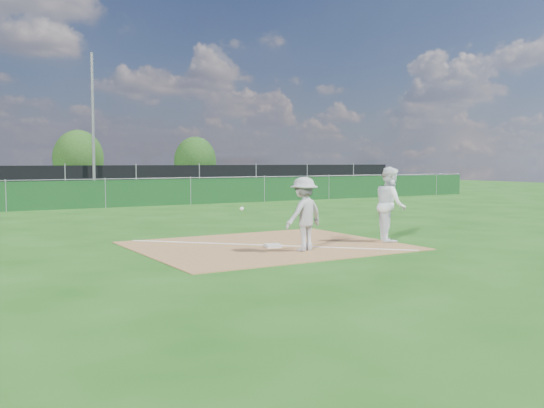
# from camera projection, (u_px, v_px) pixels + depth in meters

# --- Properties ---
(ground) EXTENTS (90.00, 90.00, 0.00)m
(ground) POSITION_uv_depth(u_px,v_px,m) (143.00, 217.00, 22.10)
(ground) COLOR #184B10
(ground) RESTS_ON ground
(infield_dirt) EXTENTS (6.00, 5.00, 0.02)m
(infield_dirt) POSITION_uv_depth(u_px,v_px,m) (267.00, 246.00, 14.39)
(infield_dirt) COLOR olive
(infield_dirt) RESTS_ON ground
(foul_line) EXTENTS (5.01, 5.01, 0.01)m
(foul_line) POSITION_uv_depth(u_px,v_px,m) (267.00, 245.00, 14.39)
(foul_line) COLOR white
(foul_line) RESTS_ON infield_dirt
(green_fence) EXTENTS (44.00, 0.05, 1.20)m
(green_fence) POSITION_uv_depth(u_px,v_px,m) (105.00, 194.00, 26.35)
(green_fence) COLOR #0F3A16
(green_fence) RESTS_ON ground
(black_fence) EXTENTS (46.00, 0.04, 1.80)m
(black_fence) POSITION_uv_depth(u_px,v_px,m) (65.00, 182.00, 33.19)
(black_fence) COLOR black
(black_fence) RESTS_ON ground
(parking_lot) EXTENTS (46.00, 9.00, 0.01)m
(parking_lot) POSITION_uv_depth(u_px,v_px,m) (48.00, 194.00, 37.54)
(parking_lot) COLOR black
(parking_lot) RESTS_ON ground
(light_pole) EXTENTS (0.16, 0.16, 8.00)m
(light_pole) POSITION_uv_depth(u_px,v_px,m) (93.00, 126.00, 33.48)
(light_pole) COLOR slate
(light_pole) RESTS_ON ground
(first_base) EXTENTS (0.42, 0.42, 0.07)m
(first_base) POSITION_uv_depth(u_px,v_px,m) (273.00, 246.00, 14.06)
(first_base) COLOR silver
(first_base) RESTS_ON infield_dirt
(play_at_first) EXTENTS (2.24, 0.87, 1.64)m
(play_at_first) POSITION_uv_depth(u_px,v_px,m) (304.00, 214.00, 13.47)
(play_at_first) COLOR #B5B5B8
(play_at_first) RESTS_ON infield_dirt
(runner) EXTENTS (1.07, 1.15, 1.88)m
(runner) POSITION_uv_depth(u_px,v_px,m) (390.00, 204.00, 15.16)
(runner) COLOR white
(runner) RESTS_ON ground
(car_mid) EXTENTS (5.36, 3.31, 1.67)m
(car_mid) POSITION_uv_depth(u_px,v_px,m) (24.00, 181.00, 35.70)
(car_mid) COLOR black
(car_mid) RESTS_ON parking_lot
(car_right) EXTENTS (5.07, 2.17, 1.46)m
(car_right) POSITION_uv_depth(u_px,v_px,m) (96.00, 181.00, 39.31)
(car_right) COLOR black
(car_right) RESTS_ON parking_lot
(tree_mid) EXTENTS (3.68, 3.68, 4.37)m
(tree_mid) POSITION_uv_depth(u_px,v_px,m) (78.00, 158.00, 44.93)
(tree_mid) COLOR #382316
(tree_mid) RESTS_ON ground
(tree_right) EXTENTS (3.38, 3.38, 4.01)m
(tree_right) POSITION_uv_depth(u_px,v_px,m) (195.00, 161.00, 48.77)
(tree_right) COLOR #382316
(tree_right) RESTS_ON ground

